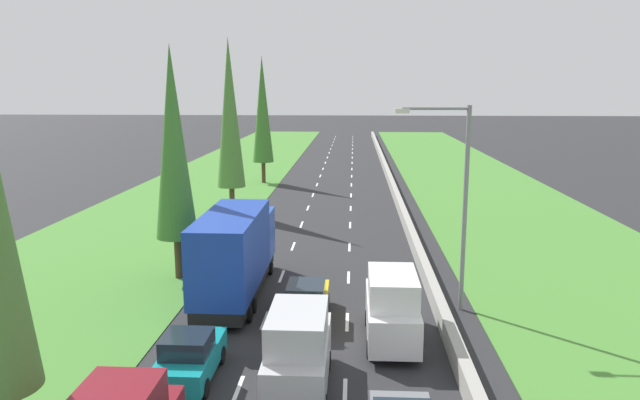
# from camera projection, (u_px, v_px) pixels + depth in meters

# --- Properties ---
(ground_plane) EXTENTS (300.00, 300.00, 0.00)m
(ground_plane) POSITION_uv_depth(u_px,v_px,m) (335.00, 180.00, 63.50)
(ground_plane) COLOR #28282B
(ground_plane) RESTS_ON ground
(grass_verge_left) EXTENTS (14.00, 140.00, 0.04)m
(grass_verge_left) POSITION_uv_depth(u_px,v_px,m) (218.00, 179.00, 64.20)
(grass_verge_left) COLOR #478433
(grass_verge_left) RESTS_ON ground
(grass_verge_right) EXTENTS (14.00, 140.00, 0.04)m
(grass_verge_right) POSITION_uv_depth(u_px,v_px,m) (472.00, 181.00, 62.69)
(grass_verge_right) COLOR #478433
(grass_verge_right) RESTS_ON ground
(median_barrier) EXTENTS (0.44, 120.00, 0.85)m
(median_barrier) POSITION_uv_depth(u_px,v_px,m) (389.00, 177.00, 63.10)
(median_barrier) COLOR #9E9B93
(median_barrier) RESTS_ON ground
(lane_markings) EXTENTS (3.64, 116.00, 0.01)m
(lane_markings) POSITION_uv_depth(u_px,v_px,m) (335.00, 180.00, 63.49)
(lane_markings) COLOR white
(lane_markings) RESTS_ON ground
(teal_hatchback_left_lane) EXTENTS (1.74, 3.90, 1.72)m
(teal_hatchback_left_lane) POSITION_uv_depth(u_px,v_px,m) (190.00, 357.00, 20.01)
(teal_hatchback_left_lane) COLOR teal
(teal_hatchback_left_lane) RESTS_ON ground
(blue_box_truck_left_lane) EXTENTS (2.46, 9.40, 4.18)m
(blue_box_truck_left_lane) POSITION_uv_depth(u_px,v_px,m) (236.00, 252.00, 27.83)
(blue_box_truck_left_lane) COLOR black
(blue_box_truck_left_lane) RESTS_ON ground
(white_van_right_lane) EXTENTS (1.96, 4.90, 2.82)m
(white_van_right_lane) POSITION_uv_depth(u_px,v_px,m) (392.00, 308.00, 22.92)
(white_van_right_lane) COLOR white
(white_van_right_lane) RESTS_ON ground
(silver_van_centre_lane) EXTENTS (1.96, 4.90, 2.82)m
(silver_van_centre_lane) POSITION_uv_depth(u_px,v_px,m) (298.00, 350.00, 19.20)
(silver_van_centre_lane) COLOR silver
(silver_van_centre_lane) RESTS_ON ground
(yellow_sedan_centre_lane) EXTENTS (1.82, 4.50, 1.64)m
(yellow_sedan_centre_lane) POSITION_uv_depth(u_px,v_px,m) (306.00, 301.00, 25.25)
(yellow_sedan_centre_lane) COLOR yellow
(yellow_sedan_centre_lane) RESTS_ON ground
(poplar_tree_second) EXTENTS (2.10, 2.10, 11.85)m
(poplar_tree_second) POSITION_uv_depth(u_px,v_px,m) (173.00, 144.00, 29.64)
(poplar_tree_second) COLOR #4C3823
(poplar_tree_second) RESTS_ON ground
(poplar_tree_third) EXTENTS (2.14, 2.14, 13.41)m
(poplar_tree_third) POSITION_uv_depth(u_px,v_px,m) (230.00, 114.00, 45.01)
(poplar_tree_third) COLOR #4C3823
(poplar_tree_third) RESTS_ON ground
(poplar_tree_fourth) EXTENTS (2.12, 2.12, 12.87)m
(poplar_tree_fourth) POSITION_uv_depth(u_px,v_px,m) (262.00, 110.00, 60.38)
(poplar_tree_fourth) COLOR #4C3823
(poplar_tree_fourth) RESTS_ON ground
(street_light_mast) EXTENTS (3.20, 0.28, 9.00)m
(street_light_mast) POSITION_uv_depth(u_px,v_px,m) (457.00, 194.00, 25.61)
(street_light_mast) COLOR gray
(street_light_mast) RESTS_ON ground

